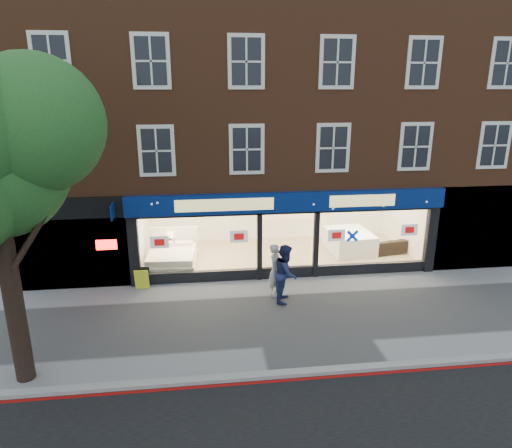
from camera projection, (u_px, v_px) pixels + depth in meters
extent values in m
plane|color=gray|center=(306.00, 316.00, 14.15)|extent=(120.00, 120.00, 0.00)
cube|color=#8C0A07|center=(334.00, 377.00, 11.20)|extent=(60.00, 0.10, 0.01)
cube|color=gray|center=(332.00, 370.00, 11.37)|extent=(60.00, 0.25, 0.12)
cube|color=tan|center=(277.00, 255.00, 19.12)|extent=(11.00, 4.50, 0.10)
cube|color=brown|center=(273.00, 91.00, 18.86)|extent=(19.00, 8.00, 6.70)
cube|color=navy|center=(290.00, 202.00, 16.03)|extent=(11.40, 0.28, 0.70)
cube|color=black|center=(287.00, 272.00, 17.01)|extent=(11.00, 0.18, 0.40)
cube|color=black|center=(134.00, 251.00, 16.02)|extent=(0.35, 0.30, 2.60)
cube|color=black|center=(430.00, 239.00, 17.31)|extent=(0.35, 0.30, 2.60)
cube|color=white|center=(198.00, 245.00, 16.20)|extent=(4.20, 0.02, 2.10)
cube|color=white|center=(374.00, 238.00, 16.95)|extent=(4.20, 0.02, 2.10)
cube|color=white|center=(287.00, 247.00, 16.90)|extent=(1.80, 0.02, 2.10)
cube|color=silver|center=(270.00, 212.00, 20.89)|extent=(11.00, 0.20, 2.60)
cube|color=#FFEAC6|center=(278.00, 196.00, 18.38)|extent=(11.00, 4.50, 0.12)
cube|color=black|center=(73.00, 242.00, 15.91)|extent=(3.80, 0.60, 3.30)
cube|color=#FF140C|center=(106.00, 245.00, 15.74)|extent=(0.70, 0.04, 0.35)
cube|color=black|center=(478.00, 227.00, 17.58)|extent=(4.00, 0.40, 3.30)
cylinder|color=black|center=(13.00, 296.00, 10.54)|extent=(0.44, 0.44, 4.40)
sphere|color=#1E4A1C|center=(17.00, 160.00, 9.32)|extent=(2.40, 2.40, 2.40)
cube|color=white|center=(172.00, 263.00, 17.68)|extent=(1.94, 2.25, 0.38)
cube|color=white|center=(172.00, 255.00, 17.59)|extent=(1.86, 2.16, 0.27)
cube|color=white|center=(175.00, 242.00, 18.63)|extent=(1.92, 0.23, 1.29)
cube|color=white|center=(163.00, 244.00, 18.25)|extent=(0.71, 0.38, 0.13)
cube|color=white|center=(184.00, 243.00, 18.30)|extent=(0.71, 0.38, 0.13)
cube|color=brown|center=(171.00, 252.00, 18.60)|extent=(0.51, 0.51, 0.55)
cube|color=white|center=(349.00, 247.00, 19.48)|extent=(1.83, 2.25, 0.28)
cube|color=white|center=(349.00, 241.00, 19.40)|extent=(1.83, 2.25, 0.28)
cube|color=white|center=(350.00, 235.00, 19.32)|extent=(1.83, 2.25, 0.28)
imported|color=black|center=(387.00, 246.00, 19.21)|extent=(2.14, 1.12, 0.60)
cube|color=yellow|center=(142.00, 279.00, 15.99)|extent=(0.51, 0.34, 0.76)
imported|color=#A6A9AE|center=(276.00, 270.00, 15.39)|extent=(0.72, 0.79, 1.81)
imported|color=#1B244C|center=(286.00, 273.00, 14.95)|extent=(0.99, 1.12, 1.95)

